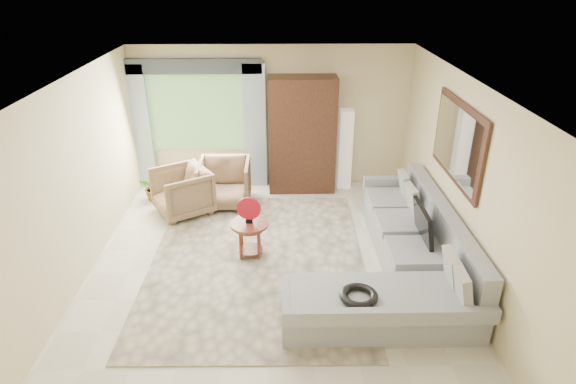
{
  "coord_description": "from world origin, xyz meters",
  "views": [
    {
      "loc": [
        0.14,
        -5.53,
        3.87
      ],
      "look_at": [
        0.25,
        0.35,
        1.05
      ],
      "focal_mm": 30.0,
      "sensor_mm": 36.0,
      "label": 1
    }
  ],
  "objects_px": {
    "potted_plant": "(155,187)",
    "tv_screen": "(423,223)",
    "coffee_table": "(250,239)",
    "armchair_right": "(225,183)",
    "floor_lamp": "(345,149)",
    "armoire": "(302,135)",
    "armchair_left": "(182,192)",
    "sectional_sofa": "(404,260)"
  },
  "relations": [
    {
      "from": "tv_screen",
      "to": "armoire",
      "type": "height_order",
      "value": "armoire"
    },
    {
      "from": "potted_plant",
      "to": "tv_screen",
      "type": "bearing_deg",
      "value": -28.38
    },
    {
      "from": "coffee_table",
      "to": "armchair_right",
      "type": "relative_size",
      "value": 0.61
    },
    {
      "from": "sectional_sofa",
      "to": "potted_plant",
      "type": "height_order",
      "value": "sectional_sofa"
    },
    {
      "from": "coffee_table",
      "to": "armchair_left",
      "type": "bearing_deg",
      "value": 131.58
    },
    {
      "from": "armoire",
      "to": "floor_lamp",
      "type": "distance_m",
      "value": 0.86
    },
    {
      "from": "sectional_sofa",
      "to": "coffee_table",
      "type": "relative_size",
      "value": 6.34
    },
    {
      "from": "sectional_sofa",
      "to": "floor_lamp",
      "type": "height_order",
      "value": "floor_lamp"
    },
    {
      "from": "armchair_right",
      "to": "coffee_table",
      "type": "bearing_deg",
      "value": -72.6
    },
    {
      "from": "tv_screen",
      "to": "coffee_table",
      "type": "bearing_deg",
      "value": 171.12
    },
    {
      "from": "tv_screen",
      "to": "potted_plant",
      "type": "relative_size",
      "value": 1.46
    },
    {
      "from": "armoire",
      "to": "floor_lamp",
      "type": "relative_size",
      "value": 1.4
    },
    {
      "from": "tv_screen",
      "to": "floor_lamp",
      "type": "relative_size",
      "value": 0.49
    },
    {
      "from": "tv_screen",
      "to": "armchair_left",
      "type": "distance_m",
      "value": 3.96
    },
    {
      "from": "coffee_table",
      "to": "potted_plant",
      "type": "height_order",
      "value": "coffee_table"
    },
    {
      "from": "sectional_sofa",
      "to": "coffee_table",
      "type": "height_order",
      "value": "sectional_sofa"
    },
    {
      "from": "tv_screen",
      "to": "armoire",
      "type": "xyz_separation_m",
      "value": [
        -1.5,
        2.68,
        0.33
      ]
    },
    {
      "from": "armoire",
      "to": "coffee_table",
      "type": "bearing_deg",
      "value": -110.06
    },
    {
      "from": "tv_screen",
      "to": "armchair_right",
      "type": "distance_m",
      "value": 3.53
    },
    {
      "from": "tv_screen",
      "to": "coffee_table",
      "type": "height_order",
      "value": "tv_screen"
    },
    {
      "from": "armchair_right",
      "to": "armoire",
      "type": "bearing_deg",
      "value": 25.59
    },
    {
      "from": "tv_screen",
      "to": "floor_lamp",
      "type": "xyz_separation_m",
      "value": [
        -0.7,
        2.74,
        0.03
      ]
    },
    {
      "from": "coffee_table",
      "to": "floor_lamp",
      "type": "xyz_separation_m",
      "value": [
        1.65,
        2.38,
        0.46
      ]
    },
    {
      "from": "tv_screen",
      "to": "floor_lamp",
      "type": "height_order",
      "value": "floor_lamp"
    },
    {
      "from": "armchair_right",
      "to": "armoire",
      "type": "xyz_separation_m",
      "value": [
        1.37,
        0.66,
        0.64
      ]
    },
    {
      "from": "coffee_table",
      "to": "floor_lamp",
      "type": "distance_m",
      "value": 2.93
    },
    {
      "from": "armoire",
      "to": "sectional_sofa",
      "type": "bearing_deg",
      "value": -66.94
    },
    {
      "from": "sectional_sofa",
      "to": "armchair_right",
      "type": "height_order",
      "value": "sectional_sofa"
    },
    {
      "from": "sectional_sofa",
      "to": "tv_screen",
      "type": "xyz_separation_m",
      "value": [
        0.27,
        0.21,
        0.44
      ]
    },
    {
      "from": "coffee_table",
      "to": "armchair_left",
      "type": "relative_size",
      "value": 0.63
    },
    {
      "from": "tv_screen",
      "to": "potted_plant",
      "type": "bearing_deg",
      "value": 151.62
    },
    {
      "from": "coffee_table",
      "to": "sectional_sofa",
      "type": "bearing_deg",
      "value": -15.58
    },
    {
      "from": "coffee_table",
      "to": "floor_lamp",
      "type": "height_order",
      "value": "floor_lamp"
    },
    {
      "from": "coffee_table",
      "to": "potted_plant",
      "type": "xyz_separation_m",
      "value": [
        -1.8,
        1.87,
        -0.03
      ]
    },
    {
      "from": "tv_screen",
      "to": "potted_plant",
      "type": "xyz_separation_m",
      "value": [
        -4.14,
        2.24,
        -0.47
      ]
    },
    {
      "from": "potted_plant",
      "to": "armchair_right",
      "type": "bearing_deg",
      "value": -9.37
    },
    {
      "from": "armchair_left",
      "to": "potted_plant",
      "type": "distance_m",
      "value": 0.8
    },
    {
      "from": "armchair_right",
      "to": "floor_lamp",
      "type": "relative_size",
      "value": 0.6
    },
    {
      "from": "armchair_left",
      "to": "floor_lamp",
      "type": "relative_size",
      "value": 0.58
    },
    {
      "from": "armchair_right",
      "to": "floor_lamp",
      "type": "height_order",
      "value": "floor_lamp"
    },
    {
      "from": "tv_screen",
      "to": "armoire",
      "type": "relative_size",
      "value": 0.35
    },
    {
      "from": "sectional_sofa",
      "to": "armchair_left",
      "type": "bearing_deg",
      "value": 149.46
    }
  ]
}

